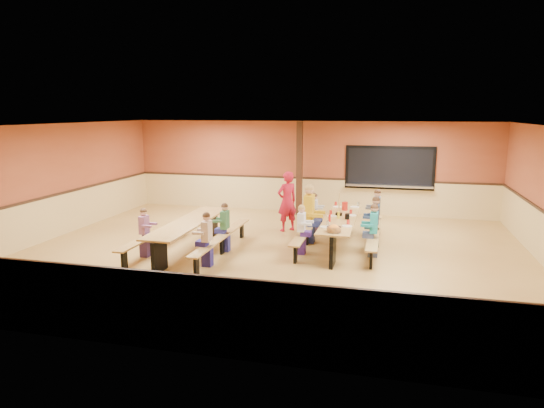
# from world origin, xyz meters

# --- Properties ---
(ground) EXTENTS (12.00, 12.00, 0.00)m
(ground) POSITION_xyz_m (0.00, 0.00, 0.00)
(ground) COLOR olive
(ground) RESTS_ON ground
(room_envelope) EXTENTS (12.04, 10.04, 3.02)m
(room_envelope) POSITION_xyz_m (0.00, 0.00, 0.69)
(room_envelope) COLOR brown
(room_envelope) RESTS_ON ground
(kitchen_pass_through) EXTENTS (2.78, 0.28, 1.38)m
(kitchen_pass_through) POSITION_xyz_m (2.60, 4.96, 1.49)
(kitchen_pass_through) COLOR black
(kitchen_pass_through) RESTS_ON ground
(structural_post) EXTENTS (0.18, 0.18, 3.00)m
(structural_post) POSITION_xyz_m (-0.20, 4.40, 1.50)
(structural_post) COLOR black
(structural_post) RESTS_ON ground
(cafeteria_table_main) EXTENTS (1.91, 3.70, 0.74)m
(cafeteria_table_main) POSITION_xyz_m (1.50, 0.95, 0.53)
(cafeteria_table_main) COLOR #AB8444
(cafeteria_table_main) RESTS_ON ground
(cafeteria_table_second) EXTENTS (1.91, 3.70, 0.74)m
(cafeteria_table_second) POSITION_xyz_m (-1.96, -0.35, 0.53)
(cafeteria_table_second) COLOR #AB8444
(cafeteria_table_second) RESTS_ON ground
(seated_child_white_left) EXTENTS (0.35, 0.28, 1.16)m
(seated_child_white_left) POSITION_xyz_m (0.68, 0.09, 0.58)
(seated_child_white_left) COLOR white
(seated_child_white_left) RESTS_ON ground
(seated_adult_yellow) EXTENTS (0.50, 0.41, 1.48)m
(seated_adult_yellow) POSITION_xyz_m (0.68, 1.14, 0.74)
(seated_adult_yellow) COLOR gold
(seated_adult_yellow) RESTS_ON ground
(seated_child_grey_left) EXTENTS (0.33, 0.27, 1.12)m
(seated_child_grey_left) POSITION_xyz_m (0.68, 2.02, 0.56)
(seated_child_grey_left) COLOR #BABABA
(seated_child_grey_left) RESTS_ON ground
(seated_child_teal_right) EXTENTS (0.38, 0.31, 1.22)m
(seated_child_teal_right) POSITION_xyz_m (2.33, 0.30, 0.61)
(seated_child_teal_right) COLOR teal
(seated_child_teal_right) RESTS_ON ground
(seated_child_navy_right) EXTENTS (0.38, 0.31, 1.24)m
(seated_child_navy_right) POSITION_xyz_m (2.33, 1.19, 0.62)
(seated_child_navy_right) COLOR navy
(seated_child_navy_right) RESTS_ON ground
(seated_child_char_right) EXTENTS (0.38, 0.31, 1.23)m
(seated_child_char_right) POSITION_xyz_m (2.33, 2.35, 0.62)
(seated_child_char_right) COLOR #4A4D55
(seated_child_char_right) RESTS_ON ground
(seated_child_purple_sec) EXTENTS (0.33, 0.27, 1.13)m
(seated_child_purple_sec) POSITION_xyz_m (-2.79, -0.99, 0.56)
(seated_child_purple_sec) COLOR #925987
(seated_child_purple_sec) RESTS_ON ground
(seated_child_green_sec) EXTENTS (0.34, 0.28, 1.16)m
(seated_child_green_sec) POSITION_xyz_m (-1.14, -0.12, 0.58)
(seated_child_green_sec) COLOR #336841
(seated_child_green_sec) RESTS_ON ground
(seated_child_tan_sec) EXTENTS (0.35, 0.29, 1.17)m
(seated_child_tan_sec) POSITION_xyz_m (-1.14, -1.29, 0.59)
(seated_child_tan_sec) COLOR beige
(seated_child_tan_sec) RESTS_ON ground
(standing_woman) EXTENTS (0.72, 0.72, 1.68)m
(standing_woman) POSITION_xyz_m (-0.12, 2.21, 0.84)
(standing_woman) COLOR red
(standing_woman) RESTS_ON ground
(punch_pitcher) EXTENTS (0.16, 0.16, 0.22)m
(punch_pitcher) POSITION_xyz_m (1.51, 1.88, 0.85)
(punch_pitcher) COLOR red
(punch_pitcher) RESTS_ON cafeteria_table_main
(chip_bowl) EXTENTS (0.32, 0.32, 0.15)m
(chip_bowl) POSITION_xyz_m (1.51, -0.56, 0.81)
(chip_bowl) COLOR orange
(chip_bowl) RESTS_ON cafeteria_table_main
(napkin_dispenser) EXTENTS (0.10, 0.14, 0.13)m
(napkin_dispenser) POSITION_xyz_m (1.67, 0.82, 0.80)
(napkin_dispenser) COLOR black
(napkin_dispenser) RESTS_ON cafeteria_table_main
(condiment_mustard) EXTENTS (0.06, 0.06, 0.17)m
(condiment_mustard) POSITION_xyz_m (1.46, 0.83, 0.82)
(condiment_mustard) COLOR yellow
(condiment_mustard) RESTS_ON cafeteria_table_main
(condiment_ketchup) EXTENTS (0.06, 0.06, 0.17)m
(condiment_ketchup) POSITION_xyz_m (1.29, 0.43, 0.82)
(condiment_ketchup) COLOR #B2140F
(condiment_ketchup) RESTS_ON cafeteria_table_main
(table_paddle) EXTENTS (0.16, 0.16, 0.56)m
(table_paddle) POSITION_xyz_m (1.43, 1.20, 0.88)
(table_paddle) COLOR black
(table_paddle) RESTS_ON cafeteria_table_main
(place_settings) EXTENTS (0.65, 3.30, 0.11)m
(place_settings) POSITION_xyz_m (1.50, 0.95, 0.80)
(place_settings) COLOR beige
(place_settings) RESTS_ON cafeteria_table_main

